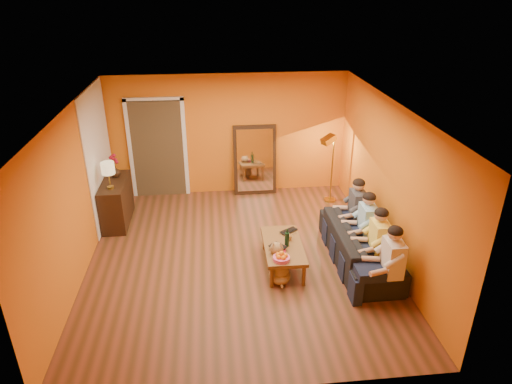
{
  "coord_description": "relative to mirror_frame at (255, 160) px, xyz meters",
  "views": [
    {
      "loc": [
        -0.39,
        -6.54,
        4.34
      ],
      "look_at": [
        0.35,
        0.5,
        1.0
      ],
      "focal_mm": 32.0,
      "sensor_mm": 36.0,
      "label": 1
    }
  ],
  "objects": [
    {
      "name": "room_shell",
      "position": [
        -0.55,
        -2.26,
        0.54
      ],
      "size": [
        5.0,
        5.5,
        2.6
      ],
      "color": "brown",
      "rests_on": "ground"
    },
    {
      "name": "book_upper",
      "position": [
        -0.02,
        -3.14,
        -0.29
      ],
      "size": [
        0.3,
        0.31,
        0.02
      ],
      "primitive_type": "imported",
      "rotation": [
        0.0,
        0.0,
        0.72
      ],
      "color": "black",
      "rests_on": "book_mid"
    },
    {
      "name": "person_mid_left",
      "position": [
        1.58,
        -3.37,
        -0.15
      ],
      "size": [
        0.7,
        0.44,
        1.22
      ],
      "primitive_type": null,
      "color": "#EED64F",
      "rests_on": "sofa"
    },
    {
      "name": "door_jamb_right",
      "position": [
        -1.48,
        0.08,
        0.29
      ],
      "size": [
        0.08,
        0.06,
        2.2
      ],
      "primitive_type": "cube",
      "color": "white",
      "rests_on": "wall_back"
    },
    {
      "name": "person_far_left",
      "position": [
        1.58,
        -3.92,
        -0.15
      ],
      "size": [
        0.7,
        0.44,
        1.22
      ],
      "primitive_type": null,
      "color": "beige",
      "rests_on": "sofa"
    },
    {
      "name": "fruit_bowl",
      "position": [
        0.06,
        -3.38,
        -0.26
      ],
      "size": [
        0.26,
        0.26,
        0.16
      ],
      "primitive_type": null,
      "color": "#E5518E",
      "rests_on": "coffee_table"
    },
    {
      "name": "person_mid_right",
      "position": [
        1.58,
        -2.82,
        -0.15
      ],
      "size": [
        0.7,
        0.44,
        1.22
      ],
      "primitive_type": null,
      "color": "#8BBBD7",
      "rests_on": "sofa"
    },
    {
      "name": "vase",
      "position": [
        -2.79,
        -0.83,
        0.2
      ],
      "size": [
        0.2,
        0.2,
        0.21
      ],
      "primitive_type": "imported",
      "color": "#301D10",
      "rests_on": "sideboard"
    },
    {
      "name": "door_jamb_left",
      "position": [
        -2.62,
        0.08,
        0.29
      ],
      "size": [
        0.08,
        0.06,
        2.2
      ],
      "primitive_type": "cube",
      "color": "white",
      "rests_on": "wall_back"
    },
    {
      "name": "flowers",
      "position": [
        -2.79,
        -0.83,
        0.45
      ],
      "size": [
        0.17,
        0.17,
        0.48
      ],
      "primitive_type": null,
      "color": "maroon",
      "rests_on": "vase"
    },
    {
      "name": "table_lamp",
      "position": [
        -2.79,
        -1.38,
        0.34
      ],
      "size": [
        0.24,
        0.24,
        0.51
      ],
      "primitive_type": null,
      "color": "beige",
      "rests_on": "sideboard"
    },
    {
      "name": "sofa",
      "position": [
        1.45,
        -2.92,
        -0.44
      ],
      "size": [
        2.18,
        0.85,
        0.64
      ],
      "primitive_type": "imported",
      "rotation": [
        0.0,
        0.0,
        1.57
      ],
      "color": "black",
      "rests_on": "floor"
    },
    {
      "name": "floor_lamp",
      "position": [
        1.55,
        -0.62,
        -0.04
      ],
      "size": [
        0.37,
        0.34,
        1.44
      ],
      "primitive_type": null,
      "rotation": [
        0.0,
        0.0,
        0.44
      ],
      "color": "#AD9332",
      "rests_on": "floor"
    },
    {
      "name": "coffee_table",
      "position": [
        0.16,
        -2.93,
        -0.55
      ],
      "size": [
        0.65,
        1.23,
        0.42
      ],
      "primitive_type": null,
      "rotation": [
        0.0,
        0.0,
        -0.02
      ],
      "color": "brown",
      "rests_on": "floor"
    },
    {
      "name": "white_accent",
      "position": [
        -3.04,
        -0.88,
        0.54
      ],
      "size": [
        0.02,
        1.9,
        2.58
      ],
      "primitive_type": "cube",
      "color": "white",
      "rests_on": "wall_left"
    },
    {
      "name": "door_header",
      "position": [
        -2.05,
        0.08,
        1.36
      ],
      "size": [
        1.22,
        0.06,
        0.08
      ],
      "primitive_type": "cube",
      "color": "white",
      "rests_on": "wall_back"
    },
    {
      "name": "dog",
      "position": [
        0.04,
        -3.3,
        -0.45
      ],
      "size": [
        0.38,
        0.56,
        0.63
      ],
      "primitive_type": null,
      "rotation": [
        0.0,
        0.0,
        0.08
      ],
      "color": "olive",
      "rests_on": "floor"
    },
    {
      "name": "laptop",
      "position": [
        0.34,
        -2.58,
        -0.33
      ],
      "size": [
        0.38,
        0.34,
        0.03
      ],
      "primitive_type": "imported",
      "rotation": [
        0.0,
        0.0,
        0.54
      ],
      "color": "black",
      "rests_on": "coffee_table"
    },
    {
      "name": "doorway_recess",
      "position": [
        -2.05,
        0.2,
        0.29
      ],
      "size": [
        1.06,
        0.3,
        2.1
      ],
      "primitive_type": "cube",
      "color": "#3F2D19",
      "rests_on": "floor"
    },
    {
      "name": "wine_bottle",
      "position": [
        0.21,
        -2.98,
        -0.18
      ],
      "size": [
        0.07,
        0.07,
        0.31
      ],
      "primitive_type": "cylinder",
      "color": "black",
      "rests_on": "coffee_table"
    },
    {
      "name": "book_lower",
      "position": [
        -0.02,
        -3.13,
        -0.33
      ],
      "size": [
        0.21,
        0.26,
        0.02
      ],
      "primitive_type": "imported",
      "rotation": [
        0.0,
        0.0,
        -0.11
      ],
      "color": "#301D10",
      "rests_on": "coffee_table"
    },
    {
      "name": "book_mid",
      "position": [
        -0.01,
        -3.12,
        -0.31
      ],
      "size": [
        0.21,
        0.27,
        0.02
      ],
      "primitive_type": "imported",
      "rotation": [
        0.0,
        0.0,
        -0.17
      ],
      "color": "maroon",
      "rests_on": "book_lower"
    },
    {
      "name": "sideboard",
      "position": [
        -2.79,
        -1.08,
        -0.34
      ],
      "size": [
        0.44,
        1.18,
        0.85
      ],
      "primitive_type": "cube",
      "color": "#301D10",
      "rests_on": "floor"
    },
    {
      "name": "mirror_glass",
      "position": [
        0.0,
        -0.04,
        0.0
      ],
      "size": [
        0.78,
        0.21,
        1.35
      ],
      "primitive_type": "cube",
      "rotation": [
        -0.14,
        0.0,
        0.0
      ],
      "color": "white",
      "rests_on": "mirror_frame"
    },
    {
      "name": "person_far_right",
      "position": [
        1.58,
        -2.27,
        -0.15
      ],
      "size": [
        0.7,
        0.44,
        1.22
      ],
      "primitive_type": null,
      "color": "#38383E",
      "rests_on": "sofa"
    },
    {
      "name": "mirror_frame",
      "position": [
        0.0,
        0.0,
        0.0
      ],
      "size": [
        0.92,
        0.27,
        1.51
      ],
      "primitive_type": "cube",
      "rotation": [
        -0.14,
        0.0,
        0.0
      ],
      "color": "#301D10",
      "rests_on": "floor"
    },
    {
      "name": "tumbler",
      "position": [
        0.28,
        -2.81,
        -0.29
      ],
      "size": [
        0.12,
        0.12,
        0.09
      ],
      "primitive_type": "imported",
      "rotation": [
        0.0,
        0.0,
        0.22
      ],
      "color": "#B27F3F",
      "rests_on": "coffee_table"
    }
  ]
}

